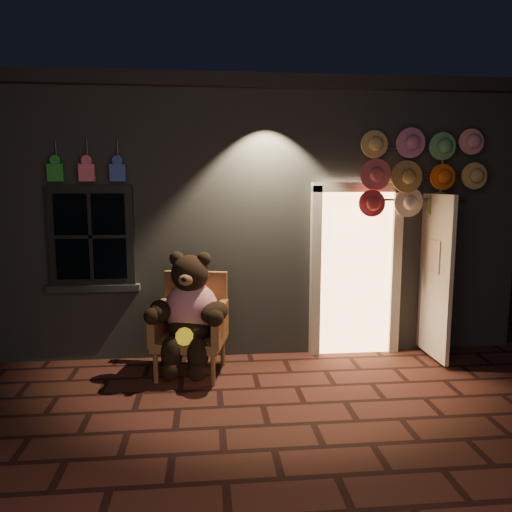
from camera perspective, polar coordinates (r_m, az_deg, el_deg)
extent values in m
plane|color=#4D231D|center=(5.15, 0.78, -16.69)|extent=(60.00, 60.00, 0.00)
cube|color=slate|center=(8.67, -2.21, 4.80)|extent=(7.00, 5.00, 3.30)
cube|color=black|center=(8.74, -2.27, 16.19)|extent=(7.30, 5.30, 0.16)
cube|color=black|center=(6.28, -18.28, 2.15)|extent=(1.00, 0.10, 1.20)
cube|color=black|center=(6.25, -18.34, 2.12)|extent=(0.82, 0.06, 1.02)
cube|color=slate|center=(6.38, -18.02, -3.49)|extent=(1.10, 0.14, 0.08)
cube|color=#FFBC72|center=(6.50, 11.20, -1.85)|extent=(0.92, 0.10, 2.10)
cube|color=beige|center=(6.33, 6.80, -2.01)|extent=(0.12, 0.12, 2.20)
cube|color=beige|center=(6.63, 15.61, -1.79)|extent=(0.12, 0.12, 2.20)
cube|color=beige|center=(6.37, 11.58, 7.71)|extent=(1.16, 0.12, 0.12)
cube|color=beige|center=(6.48, 19.83, -2.22)|extent=(0.05, 0.80, 2.00)
cube|color=green|center=(6.26, -21.92, 8.84)|extent=(0.18, 0.07, 0.20)
cylinder|color=#59595E|center=(6.33, -21.89, 11.09)|extent=(0.02, 0.02, 0.25)
cube|color=#F26380|center=(6.17, -18.76, 9.01)|extent=(0.18, 0.07, 0.20)
cylinder|color=#59595E|center=(6.24, -18.74, 11.29)|extent=(0.02, 0.02, 0.25)
cube|color=#334FB4|center=(6.11, -15.52, 9.16)|extent=(0.18, 0.07, 0.20)
cylinder|color=#59595E|center=(6.18, -15.51, 11.47)|extent=(0.02, 0.02, 0.25)
cube|color=olive|center=(5.83, -7.51, -9.56)|extent=(0.88, 0.84, 0.11)
cube|color=olive|center=(6.03, -6.84, -5.25)|extent=(0.75, 0.24, 0.75)
cube|color=olive|center=(5.84, -10.99, -7.42)|extent=(0.22, 0.65, 0.43)
cube|color=olive|center=(5.67, -4.11, -7.75)|extent=(0.22, 0.65, 0.43)
cylinder|color=olive|center=(5.72, -11.41, -12.41)|extent=(0.05, 0.05, 0.34)
cylinder|color=olive|center=(5.56, -4.94, -12.87)|extent=(0.05, 0.05, 0.34)
cylinder|color=olive|center=(6.26, -9.71, -10.53)|extent=(0.05, 0.05, 0.34)
cylinder|color=olive|center=(6.11, -3.81, -10.87)|extent=(0.05, 0.05, 0.34)
ellipsoid|color=#C6153D|center=(5.77, -7.38, -6.10)|extent=(0.71, 0.61, 0.65)
ellipsoid|color=black|center=(5.75, -7.52, -8.13)|extent=(0.59, 0.53, 0.31)
sphere|color=black|center=(5.63, -7.57, -2.00)|extent=(0.50, 0.50, 0.42)
sphere|color=black|center=(5.67, -9.05, -0.28)|extent=(0.16, 0.16, 0.16)
sphere|color=black|center=(5.60, -6.00, -0.34)|extent=(0.16, 0.16, 0.16)
ellipsoid|color=brown|center=(5.46, -8.04, -2.73)|extent=(0.18, 0.15, 0.13)
ellipsoid|color=black|center=(5.65, -10.93, -6.19)|extent=(0.29, 0.45, 0.24)
ellipsoid|color=black|center=(5.50, -4.73, -6.46)|extent=(0.43, 0.49, 0.24)
ellipsoid|color=black|center=(5.60, -9.63, -10.96)|extent=(0.24, 0.24, 0.40)
ellipsoid|color=black|center=(5.53, -6.67, -11.16)|extent=(0.24, 0.24, 0.40)
sphere|color=black|center=(5.61, -9.74, -12.72)|extent=(0.22, 0.22, 0.22)
sphere|color=black|center=(5.54, -6.77, -12.94)|extent=(0.22, 0.22, 0.22)
cylinder|color=yellow|center=(5.50, -8.20, -9.09)|extent=(0.21, 0.12, 0.19)
cylinder|color=#59595E|center=(6.74, 20.10, 1.21)|extent=(0.04, 0.04, 2.81)
cylinder|color=#59595E|center=(6.56, 18.20, 11.60)|extent=(1.25, 0.03, 0.03)
cylinder|color=#59595E|center=(6.55, 18.07, 8.87)|extent=(1.25, 0.03, 0.03)
cylinder|color=#59595E|center=(6.55, 17.95, 6.15)|extent=(1.25, 0.03, 0.03)
cylinder|color=tan|center=(6.30, 13.44, 12.41)|extent=(0.35, 0.11, 0.36)
cylinder|color=#C9709D|center=(6.42, 17.13, 12.20)|extent=(0.35, 0.11, 0.36)
cylinder|color=#61AC6D|center=(6.56, 20.66, 11.94)|extent=(0.35, 0.11, 0.36)
cylinder|color=pink|center=(6.80, 23.64, 11.63)|extent=(0.35, 0.11, 0.36)
cylinder|color=#B94D57|center=(6.25, 13.42, 9.10)|extent=(0.35, 0.11, 0.36)
cylinder|color=#A87E3D|center=(6.37, 17.09, 8.95)|extent=(0.35, 0.11, 0.36)
cylinder|color=orange|center=(6.60, 20.26, 8.77)|extent=(0.35, 0.11, 0.36)
cylinder|color=#E7B261|center=(6.76, 23.58, 8.56)|extent=(0.35, 0.11, 0.36)
cylinder|color=#D6343C|center=(6.23, 13.40, 5.75)|extent=(0.35, 0.11, 0.36)
cylinder|color=beige|center=(6.43, 16.75, 5.70)|extent=(0.35, 0.11, 0.36)
cylinder|color=olive|center=(6.57, 20.22, 5.59)|extent=(0.35, 0.11, 0.36)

